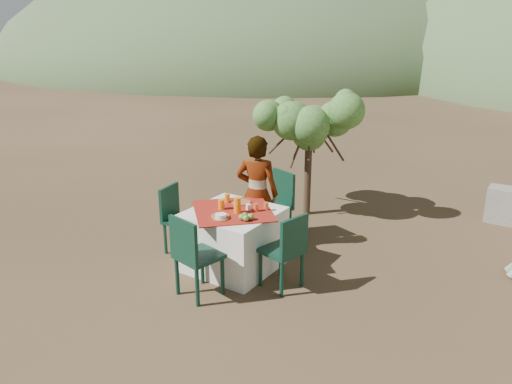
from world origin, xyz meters
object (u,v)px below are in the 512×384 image
chair_left (177,216)px  chair_right (287,248)px  table (233,239)px  juice_pitcher (237,205)px  chair_near (193,253)px  shrub_tree (314,129)px  person (257,193)px  chair_far (277,202)px

chair_left → chair_right: size_ratio=0.99×
table → juice_pitcher: size_ratio=6.72×
chair_near → shrub_tree: shrub_tree is taller
chair_left → person: 1.11m
chair_near → table: bearing=-73.7°
chair_near → chair_right: size_ratio=1.06×
chair_right → person: bearing=-117.0°
chair_near → juice_pitcher: bearing=-80.2°
chair_near → juice_pitcher: 0.87m
person → shrub_tree: (0.02, 1.58, 0.61)m
chair_near → person: 1.51m
chair_far → shrub_tree: (-0.03, 1.16, 0.85)m
chair_far → juice_pitcher: 1.14m
chair_left → shrub_tree: (0.88, 2.23, 0.90)m
chair_far → person: size_ratio=0.62×
chair_left → chair_right: 1.75m
chair_far → chair_left: chair_far is taller
juice_pitcher → chair_far: bearing=95.3°
chair_right → juice_pitcher: (-0.74, 0.08, 0.35)m
juice_pitcher → chair_near: bearing=-92.1°
chair_far → chair_left: size_ratio=1.09×
chair_right → person: (-0.89, 0.75, 0.28)m
person → shrub_tree: bearing=-107.0°
chair_near → person: person is taller
table → chair_near: size_ratio=1.34×
table → person: (-0.06, 0.63, 0.41)m
shrub_tree → chair_left: bearing=-111.5°
chair_far → juice_pitcher: bearing=-64.1°
chair_right → chair_left: bearing=-80.2°
shrub_tree → chair_near: bearing=-88.0°
chair_left → chair_right: (1.75, -0.10, 0.01)m
chair_right → shrub_tree: size_ratio=0.52×
chair_far → chair_left: 1.40m
chair_left → chair_near: bearing=-139.2°
chair_near → chair_left: size_ratio=1.07×
chair_far → chair_left: (-0.91, -1.07, -0.04)m
table → chair_right: 0.85m
chair_near → chair_right: chair_near is taller
shrub_tree → juice_pitcher: size_ratio=9.13×
table → person: 0.76m
table → chair_far: (-0.01, 1.06, 0.16)m
shrub_tree → juice_pitcher: (0.13, -2.25, -0.54)m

